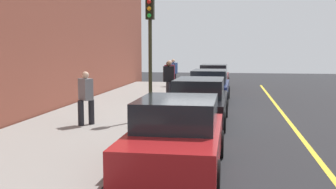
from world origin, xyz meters
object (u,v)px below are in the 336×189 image
(traffic_light_pole, at_px, (150,37))
(rolling_suitcase, at_px, (173,92))
(pedestrian_grey_coat, at_px, (86,97))
(parked_car_black, at_px, (199,101))
(parked_car_maroon, at_px, (214,76))
(pedestrian_burgundy_coat, at_px, (170,77))
(pedestrian_blue_coat, at_px, (173,72))
(parked_car_red, at_px, (176,135))
(pedestrian_black_coat, at_px, (169,79))
(parked_car_navy, at_px, (209,86))

(traffic_light_pole, distance_m, rolling_suitcase, 6.34)
(pedestrian_grey_coat, relative_size, traffic_light_pole, 0.42)
(parked_car_black, relative_size, traffic_light_pole, 1.14)
(parked_car_maroon, height_order, rolling_suitcase, parked_car_maroon)
(parked_car_black, height_order, pedestrian_burgundy_coat, pedestrian_burgundy_coat)
(parked_car_maroon, bearing_deg, rolling_suitcase, -13.47)
(parked_car_maroon, bearing_deg, pedestrian_grey_coat, -13.55)
(parked_car_maroon, bearing_deg, pedestrian_blue_coat, -78.84)
(parked_car_red, xyz_separation_m, traffic_light_pole, (-5.22, -1.59, 2.15))
(parked_car_maroon, relative_size, traffic_light_pole, 1.10)
(parked_car_black, bearing_deg, parked_car_red, -0.32)
(parked_car_red, height_order, rolling_suitcase, parked_car_red)
(pedestrian_burgundy_coat, relative_size, rolling_suitcase, 1.93)
(parked_car_maroon, xyz_separation_m, traffic_light_pole, (12.70, -1.58, 2.15))
(parked_car_maroon, xyz_separation_m, pedestrian_black_coat, (7.35, -1.78, 0.35))
(pedestrian_burgundy_coat, bearing_deg, parked_car_red, 9.27)
(parked_car_red, xyz_separation_m, pedestrian_black_coat, (-10.57, -1.79, 0.35))
(pedestrian_burgundy_coat, xyz_separation_m, pedestrian_black_coat, (1.28, 0.15, -0.00))
(parked_car_navy, xyz_separation_m, pedestrian_burgundy_coat, (-0.54, -2.00, 0.36))
(parked_car_maroon, bearing_deg, parked_car_red, 0.01)
(parked_car_maroon, bearing_deg, pedestrian_burgundy_coat, -17.67)
(parked_car_navy, bearing_deg, parked_car_maroon, -179.38)
(parked_car_black, height_order, rolling_suitcase, parked_car_black)
(parked_car_navy, bearing_deg, parked_car_black, -0.37)
(parked_car_black, relative_size, rolling_suitcase, 4.93)
(parked_car_navy, height_order, pedestrian_blue_coat, pedestrian_blue_coat)
(rolling_suitcase, bearing_deg, traffic_light_pole, 0.59)
(parked_car_black, xyz_separation_m, rolling_suitcase, (-5.48, -1.68, -0.32))
(parked_car_black, xyz_separation_m, pedestrian_black_coat, (-5.00, -1.82, 0.35))
(parked_car_red, xyz_separation_m, pedestrian_blue_coat, (-17.42, -2.54, 0.31))
(parked_car_navy, height_order, pedestrian_black_coat, pedestrian_black_coat)
(parked_car_red, distance_m, pedestrian_grey_coat, 5.18)
(pedestrian_black_coat, bearing_deg, parked_car_black, 20.02)
(parked_car_maroon, height_order, pedestrian_black_coat, pedestrian_black_coat)
(parked_car_black, relative_size, pedestrian_burgundy_coat, 2.55)
(parked_car_red, relative_size, pedestrian_burgundy_coat, 2.28)
(pedestrian_blue_coat, height_order, pedestrian_black_coat, pedestrian_black_coat)
(parked_car_red, bearing_deg, parked_car_black, 179.68)
(rolling_suitcase, bearing_deg, parked_car_black, 17.05)
(traffic_light_pole, bearing_deg, pedestrian_burgundy_coat, -177.01)
(traffic_light_pole, bearing_deg, pedestrian_black_coat, -177.85)
(parked_car_black, distance_m, rolling_suitcase, 5.74)
(parked_car_black, height_order, traffic_light_pole, traffic_light_pole)
(parked_car_black, bearing_deg, pedestrian_black_coat, -159.98)
(pedestrian_black_coat, bearing_deg, traffic_light_pole, 2.15)
(parked_car_black, distance_m, parked_car_red, 5.58)
(parked_car_red, relative_size, pedestrian_grey_coat, 2.45)
(pedestrian_burgundy_coat, bearing_deg, parked_car_black, 17.38)
(parked_car_red, xyz_separation_m, pedestrian_burgundy_coat, (-11.86, -1.93, 0.36))
(parked_car_maroon, relative_size, parked_car_navy, 0.95)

